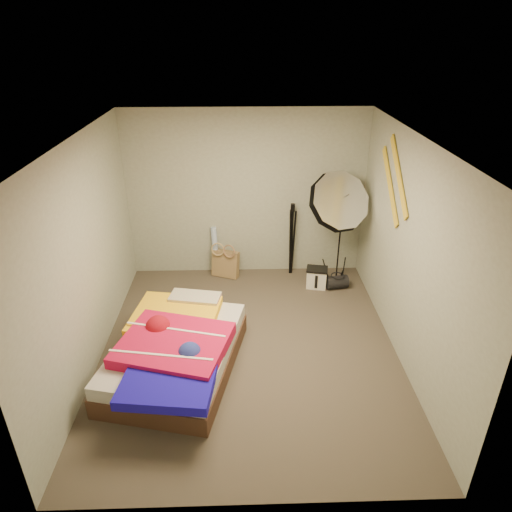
{
  "coord_description": "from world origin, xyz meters",
  "views": [
    {
      "loc": [
        -0.06,
        -4.39,
        3.49
      ],
      "look_at": [
        0.1,
        0.6,
        0.95
      ],
      "focal_mm": 32.0,
      "sensor_mm": 36.0,
      "label": 1
    }
  ],
  "objects_px": {
    "camera_case": "(317,278)",
    "bed": "(176,351)",
    "camera_tripod": "(292,235)",
    "photo_umbrella": "(337,203)",
    "duffel_bag": "(337,282)",
    "wrapping_roll": "(215,251)",
    "tote_bag": "(226,264)"
  },
  "relations": [
    {
      "from": "camera_case",
      "to": "duffel_bag",
      "type": "relative_size",
      "value": 0.9
    },
    {
      "from": "duffel_bag",
      "to": "photo_umbrella",
      "type": "height_order",
      "value": "photo_umbrella"
    },
    {
      "from": "tote_bag",
      "to": "bed",
      "type": "xyz_separation_m",
      "value": [
        -0.49,
        -2.15,
        0.05
      ]
    },
    {
      "from": "camera_case",
      "to": "photo_umbrella",
      "type": "relative_size",
      "value": 0.16
    },
    {
      "from": "wrapping_roll",
      "to": "photo_umbrella",
      "type": "xyz_separation_m",
      "value": [
        1.73,
        -0.42,
        0.93
      ]
    },
    {
      "from": "tote_bag",
      "to": "photo_umbrella",
      "type": "distance_m",
      "value": 1.95
    },
    {
      "from": "tote_bag",
      "to": "photo_umbrella",
      "type": "xyz_separation_m",
      "value": [
        1.57,
        -0.34,
        1.1
      ]
    },
    {
      "from": "photo_umbrella",
      "to": "duffel_bag",
      "type": "bearing_deg",
      "value": -51.23
    },
    {
      "from": "photo_umbrella",
      "to": "tote_bag",
      "type": "bearing_deg",
      "value": 167.99
    },
    {
      "from": "duffel_bag",
      "to": "bed",
      "type": "distance_m",
      "value": 2.75
    },
    {
      "from": "bed",
      "to": "camera_tripod",
      "type": "distance_m",
      "value": 2.7
    },
    {
      "from": "camera_case",
      "to": "camera_tripod",
      "type": "height_order",
      "value": "camera_tripod"
    },
    {
      "from": "tote_bag",
      "to": "camera_tripod",
      "type": "height_order",
      "value": "camera_tripod"
    },
    {
      "from": "photo_umbrella",
      "to": "camera_tripod",
      "type": "xyz_separation_m",
      "value": [
        -0.56,
        0.39,
        -0.65
      ]
    },
    {
      "from": "wrapping_roll",
      "to": "camera_case",
      "type": "bearing_deg",
      "value": -17.2
    },
    {
      "from": "bed",
      "to": "photo_umbrella",
      "type": "height_order",
      "value": "photo_umbrella"
    },
    {
      "from": "camera_case",
      "to": "bed",
      "type": "distance_m",
      "value": 2.55
    },
    {
      "from": "bed",
      "to": "photo_umbrella",
      "type": "bearing_deg",
      "value": 41.3
    },
    {
      "from": "camera_case",
      "to": "photo_umbrella",
      "type": "bearing_deg",
      "value": 23.95
    },
    {
      "from": "camera_case",
      "to": "bed",
      "type": "height_order",
      "value": "bed"
    },
    {
      "from": "camera_case",
      "to": "duffel_bag",
      "type": "distance_m",
      "value": 0.3
    },
    {
      "from": "tote_bag",
      "to": "wrapping_roll",
      "type": "relative_size",
      "value": 0.54
    },
    {
      "from": "wrapping_roll",
      "to": "duffel_bag",
      "type": "relative_size",
      "value": 2.39
    },
    {
      "from": "tote_bag",
      "to": "wrapping_roll",
      "type": "distance_m",
      "value": 0.25
    },
    {
      "from": "photo_umbrella",
      "to": "camera_case",
      "type": "bearing_deg",
      "value": -167.68
    },
    {
      "from": "wrapping_roll",
      "to": "photo_umbrella",
      "type": "height_order",
      "value": "photo_umbrella"
    },
    {
      "from": "camera_case",
      "to": "camera_tripod",
      "type": "distance_m",
      "value": 0.76
    },
    {
      "from": "camera_tripod",
      "to": "duffel_bag",
      "type": "bearing_deg",
      "value": -37.27
    },
    {
      "from": "bed",
      "to": "camera_tripod",
      "type": "xyz_separation_m",
      "value": [
        1.5,
        2.21,
        0.4
      ]
    },
    {
      "from": "camera_case",
      "to": "camera_tripod",
      "type": "xyz_separation_m",
      "value": [
        -0.34,
        0.44,
        0.52
      ]
    },
    {
      "from": "photo_umbrella",
      "to": "wrapping_roll",
      "type": "bearing_deg",
      "value": 166.42
    },
    {
      "from": "duffel_bag",
      "to": "photo_umbrella",
      "type": "bearing_deg",
      "value": 118.78
    }
  ]
}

